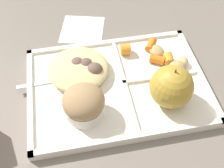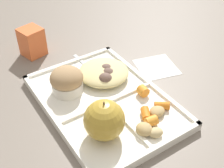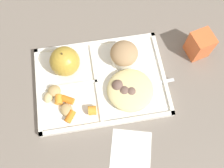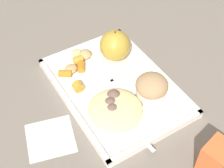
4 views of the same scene
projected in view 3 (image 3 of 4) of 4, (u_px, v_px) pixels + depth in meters
name	position (u px, v px, depth m)	size (l,w,h in m)	color
ground	(101.00, 83.00, 0.78)	(6.00, 6.00, 0.00)	slate
lunch_tray	(101.00, 82.00, 0.77)	(0.39, 0.28, 0.02)	white
green_apple	(65.00, 61.00, 0.74)	(0.09, 0.09, 0.10)	#B79333
bran_muffin	(124.00, 55.00, 0.76)	(0.08, 0.08, 0.07)	silver
carrot_slice_large	(68.00, 100.00, 0.73)	(0.02, 0.02, 0.03)	orange
carrot_slice_tilted	(92.00, 110.00, 0.71)	(0.03, 0.03, 0.02)	orange
carrot_slice_center	(59.00, 100.00, 0.73)	(0.02, 0.02, 0.03)	orange
carrot_slice_diagonal	(70.00, 116.00, 0.71)	(0.02, 0.02, 0.04)	orange
potato_chunk_small	(48.00, 97.00, 0.73)	(0.03, 0.03, 0.02)	tan
potato_chunk_large	(66.00, 110.00, 0.72)	(0.04, 0.03, 0.02)	tan
potato_chunk_corner	(54.00, 91.00, 0.74)	(0.04, 0.04, 0.02)	tan
egg_noodle_pile	(130.00, 90.00, 0.73)	(0.14, 0.14, 0.03)	beige
meatball_back	(124.00, 92.00, 0.73)	(0.04, 0.04, 0.04)	brown
meatball_side	(131.00, 92.00, 0.73)	(0.04, 0.04, 0.04)	brown
meatball_center	(118.00, 86.00, 0.73)	(0.04, 0.04, 0.04)	brown
meatball_front	(128.00, 88.00, 0.74)	(0.03, 0.03, 0.03)	brown
plastic_fork	(150.00, 84.00, 0.76)	(0.14, 0.02, 0.00)	silver
milk_carton	(200.00, 45.00, 0.78)	(0.06, 0.06, 0.09)	orange
paper_napkin	(131.00, 150.00, 0.70)	(0.11, 0.11, 0.00)	white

